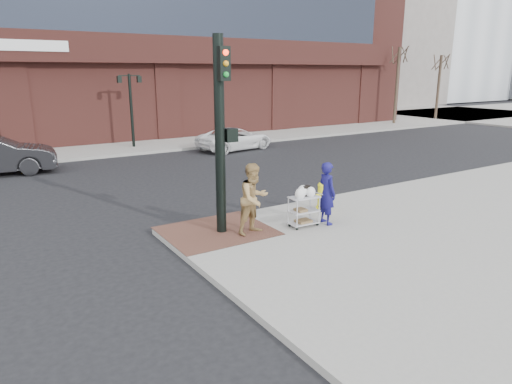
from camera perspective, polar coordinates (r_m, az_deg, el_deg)
ground at (r=11.85m, az=-0.31°, el=-6.29°), size 220.00×220.00×0.00m
sidewalk_far at (r=45.45m, az=-8.48°, el=9.38°), size 65.00×36.00×0.15m
brick_curb_ramp at (r=12.25m, az=-4.94°, el=-4.85°), size 2.80×2.40×0.01m
filler_block at (r=66.10m, az=12.37°, el=18.62°), size 14.00×20.00×18.00m
bare_tree_a at (r=39.56m, az=17.54°, el=17.08°), size 1.80×1.80×7.20m
bare_tree_b at (r=44.54m, az=22.20°, el=15.75°), size 1.80×1.80×6.70m
lamp_post at (r=26.61m, az=-15.37°, el=10.76°), size 1.32×0.22×4.00m
traffic_signal_pole at (r=11.57m, az=-4.39°, el=7.65°), size 0.61×0.51×5.00m
woman_blue at (r=12.71m, az=8.86°, el=-0.14°), size 0.47×0.67×1.75m
pedestrian_tan at (r=11.78m, az=-0.25°, el=-0.85°), size 1.03×0.87×1.87m
minivan_white at (r=25.74m, az=-2.61°, el=6.67°), size 4.77×2.82×1.24m
utility_cart at (r=12.50m, az=6.00°, el=-2.02°), size 0.84×0.51×1.13m
fire_hydrant at (r=14.17m, az=8.12°, el=-0.39°), size 0.40×0.28×0.85m
newsbox_blue at (r=24.51m, az=-28.74°, el=4.43°), size 0.47×0.44×0.93m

